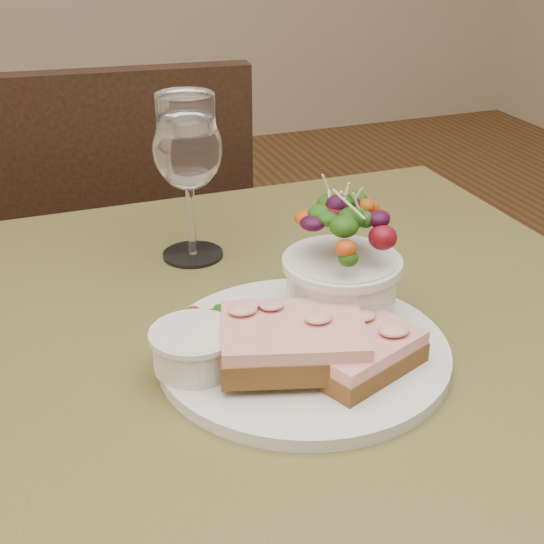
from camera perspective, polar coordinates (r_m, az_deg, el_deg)
name	(u,v)px	position (r m, az deg, el deg)	size (l,w,h in m)	color
cafe_table	(271,432)	(0.77, -0.08, -11.97)	(0.80, 0.80, 0.75)	#4E4821
chair_far	(131,361)	(1.54, -10.58, -6.60)	(0.46, 0.46, 0.90)	black
dinner_plate	(303,351)	(0.69, 2.37, -5.98)	(0.26, 0.26, 0.01)	silver
sandwich_front	(358,351)	(0.66, 6.48, -5.90)	(0.12, 0.11, 0.03)	#432512
sandwich_back	(293,341)	(0.65, 1.60, -5.24)	(0.14, 0.12, 0.03)	#432512
ramekin	(195,347)	(0.65, -5.85, -5.65)	(0.07, 0.07, 0.04)	silver
salad_bowl	(342,260)	(0.71, 5.32, 0.92)	(0.10, 0.10, 0.13)	silver
garnish	(202,316)	(0.72, -5.33, -3.29)	(0.05, 0.04, 0.02)	#113409
wine_glass	(188,154)	(0.84, -6.37, 8.83)	(0.08, 0.08, 0.18)	white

